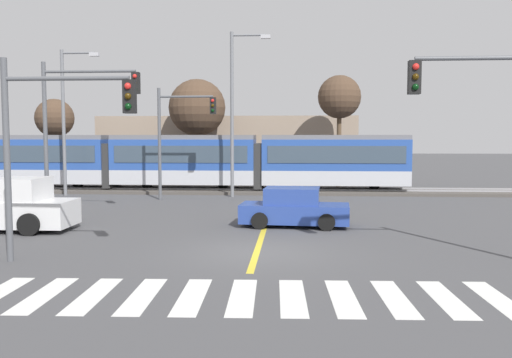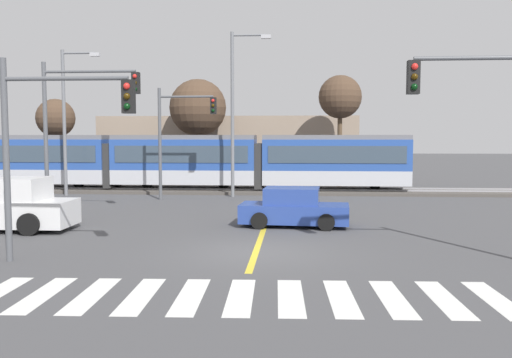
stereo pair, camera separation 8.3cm
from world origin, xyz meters
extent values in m
plane|color=#474749|center=(0.00, 0.00, 0.00)|extent=(200.00, 200.00, 0.00)
cube|color=#4C4742|center=(0.00, 17.95, 0.09)|extent=(120.00, 4.00, 0.18)
cube|color=#939399|center=(0.00, 17.23, 0.23)|extent=(120.00, 0.08, 0.10)
cube|color=#939399|center=(0.00, 18.67, 0.23)|extent=(120.00, 0.08, 0.10)
cube|color=#B7BAC1|center=(-15.34, 17.95, 0.98)|extent=(9.00, 2.60, 0.90)
cube|color=#284C9E|center=(-15.34, 17.95, 2.38)|extent=(9.00, 2.60, 1.90)
cube|color=#384756|center=(-15.34, 16.63, 2.43)|extent=(8.28, 0.04, 1.04)
cube|color=slate|center=(-15.34, 17.95, 3.47)|extent=(9.00, 2.39, 0.28)
cylinder|color=black|center=(-12.86, 17.95, 0.53)|extent=(0.70, 0.20, 0.70)
cylinder|color=black|center=(-17.81, 17.95, 0.53)|extent=(0.70, 0.20, 0.70)
cube|color=#B7BAC1|center=(-5.84, 17.95, 0.98)|extent=(9.00, 2.60, 0.90)
cube|color=#284C9E|center=(-5.84, 17.95, 2.38)|extent=(9.00, 2.60, 1.90)
cube|color=#384756|center=(-5.84, 16.63, 2.43)|extent=(8.28, 0.04, 1.04)
cube|color=slate|center=(-5.84, 17.95, 3.47)|extent=(9.00, 2.39, 0.28)
cylinder|color=black|center=(-3.36, 17.95, 0.53)|extent=(0.70, 0.20, 0.70)
cylinder|color=black|center=(-8.31, 17.95, 0.53)|extent=(0.70, 0.20, 0.70)
cube|color=#B7BAC1|center=(3.66, 17.95, 0.98)|extent=(9.00, 2.60, 0.90)
cube|color=#284C9E|center=(3.66, 17.95, 2.38)|extent=(9.00, 2.60, 1.90)
cube|color=#384756|center=(3.66, 16.63, 2.43)|extent=(8.28, 0.04, 1.04)
cube|color=slate|center=(3.66, 17.95, 3.47)|extent=(9.00, 2.39, 0.28)
cylinder|color=black|center=(6.14, 17.95, 0.53)|extent=(0.70, 0.20, 0.70)
cylinder|color=black|center=(1.19, 17.95, 0.53)|extent=(0.70, 0.20, 0.70)
cube|color=#2D2D2D|center=(-10.59, 17.95, 1.68)|extent=(0.50, 2.34, 2.80)
cube|color=#2D2D2D|center=(-1.09, 17.95, 1.68)|extent=(0.50, 2.34, 2.80)
cube|color=silver|center=(-4.40, -4.74, 0.00)|extent=(0.66, 2.82, 0.01)
cube|color=silver|center=(-3.30, -4.70, 0.00)|extent=(0.66, 2.82, 0.01)
cube|color=silver|center=(-2.20, -4.66, 0.00)|extent=(0.66, 2.82, 0.01)
cube|color=silver|center=(-1.10, -4.62, 0.00)|extent=(0.66, 2.82, 0.01)
cube|color=silver|center=(0.00, -4.58, 0.00)|extent=(0.66, 2.82, 0.01)
cube|color=silver|center=(1.10, -4.54, 0.00)|extent=(0.66, 2.82, 0.01)
cube|color=silver|center=(2.20, -4.50, 0.00)|extent=(0.66, 2.82, 0.01)
cube|color=silver|center=(3.30, -4.46, 0.00)|extent=(0.66, 2.82, 0.01)
cube|color=silver|center=(4.40, -4.42, 0.00)|extent=(0.66, 2.82, 0.01)
cube|color=silver|center=(5.50, -4.38, 0.00)|extent=(0.66, 2.82, 0.01)
cube|color=gold|center=(0.00, 6.68, 0.00)|extent=(0.20, 18.53, 0.01)
cube|color=#284293|center=(1.15, 4.90, 0.52)|extent=(4.32, 2.02, 0.72)
cube|color=#284293|center=(1.06, 4.90, 1.20)|extent=(2.21, 1.68, 0.64)
cube|color=#384756|center=(2.05, 4.82, 1.20)|extent=(0.21, 1.43, 0.52)
cube|color=#384756|center=(1.12, 5.68, 1.20)|extent=(1.78, 0.18, 0.48)
cylinder|color=black|center=(2.48, 5.64, 0.32)|extent=(0.66, 0.27, 0.64)
cylinder|color=black|center=(2.34, 3.95, 0.32)|extent=(0.66, 0.27, 0.64)
cylinder|color=black|center=(-0.03, 5.84, 0.32)|extent=(0.66, 0.27, 0.64)
cylinder|color=black|center=(-0.17, 4.15, 0.32)|extent=(0.66, 0.27, 0.64)
cube|color=silver|center=(-9.80, 3.19, 0.66)|extent=(5.43, 2.03, 0.96)
cube|color=silver|center=(-8.99, 3.20, 1.56)|extent=(1.72, 1.86, 0.84)
cube|color=#384756|center=(-8.24, 3.21, 1.58)|extent=(0.12, 1.69, 0.66)
cylinder|color=black|center=(-8.25, 4.19, 0.40)|extent=(0.80, 0.29, 0.80)
cylinder|color=black|center=(-8.22, 2.23, 0.40)|extent=(0.80, 0.29, 0.80)
cylinder|color=#515459|center=(-6.31, 13.43, 3.09)|extent=(0.18, 0.18, 6.17)
cylinder|color=#515459|center=(-4.81, 13.43, 5.69)|extent=(3.00, 0.12, 0.12)
cube|color=black|center=(-3.31, 13.43, 5.19)|extent=(0.32, 0.28, 0.90)
sphere|color=red|center=(-3.31, 13.28, 5.46)|extent=(0.18, 0.18, 0.18)
sphere|color=#3A2706|center=(-3.31, 13.28, 5.19)|extent=(0.18, 0.18, 0.18)
sphere|color=black|center=(-3.31, 13.28, 4.92)|extent=(0.18, 0.18, 0.18)
cylinder|color=#515459|center=(6.11, -1.05, 5.60)|extent=(3.50, 0.12, 0.12)
cube|color=black|center=(4.36, -1.05, 5.10)|extent=(0.32, 0.28, 0.90)
sphere|color=red|center=(4.36, -1.20, 5.37)|extent=(0.18, 0.18, 0.18)
sphere|color=#3A2706|center=(4.36, -1.20, 5.10)|extent=(0.18, 0.18, 0.18)
sphere|color=black|center=(4.36, -1.20, 4.83)|extent=(0.18, 0.18, 0.18)
cylinder|color=#515459|center=(-6.83, -1.65, 2.83)|extent=(0.18, 0.18, 5.65)
cylinder|color=#515459|center=(-5.08, -1.65, 5.08)|extent=(3.50, 0.12, 0.12)
cube|color=black|center=(-3.33, -1.65, 4.58)|extent=(0.32, 0.28, 0.90)
sphere|color=red|center=(-3.33, -1.80, 4.85)|extent=(0.18, 0.18, 0.18)
sphere|color=#3A2706|center=(-3.33, -1.80, 4.58)|extent=(0.18, 0.18, 0.18)
sphere|color=black|center=(-3.33, -1.80, 4.31)|extent=(0.18, 0.18, 0.18)
cylinder|color=#515459|center=(-9.56, 6.53, 3.34)|extent=(0.18, 0.18, 6.68)
cylinder|color=#515459|center=(-7.56, 6.53, 6.26)|extent=(4.00, 0.12, 0.12)
cube|color=black|center=(-5.56, 6.53, 5.76)|extent=(0.32, 0.28, 0.90)
sphere|color=red|center=(-5.56, 6.38, 6.03)|extent=(0.18, 0.18, 0.18)
sphere|color=#3A2706|center=(-5.56, 6.38, 5.76)|extent=(0.18, 0.18, 0.18)
sphere|color=black|center=(-5.56, 6.38, 5.49)|extent=(0.18, 0.18, 0.18)
cylinder|color=slate|center=(-12.47, 15.10, 4.29)|extent=(0.20, 0.20, 8.58)
cylinder|color=slate|center=(-11.49, 15.10, 8.38)|extent=(1.96, 0.12, 0.12)
cube|color=#B2B2B7|center=(-10.51, 15.10, 8.28)|extent=(0.56, 0.28, 0.20)
cylinder|color=slate|center=(-2.46, 15.11, 4.74)|extent=(0.20, 0.20, 9.47)
cylinder|color=slate|center=(-1.49, 15.11, 9.27)|extent=(1.94, 0.12, 0.12)
cube|color=#B2B2B7|center=(-0.52, 15.11, 9.17)|extent=(0.56, 0.28, 0.20)
cylinder|color=brown|center=(-16.33, 22.46, 2.15)|extent=(0.32, 0.32, 4.30)
sphere|color=#4C3828|center=(-16.33, 22.46, 4.86)|extent=(2.80, 2.80, 2.80)
cylinder|color=brown|center=(-5.93, 23.21, 2.40)|extent=(0.32, 0.32, 4.79)
sphere|color=#4C3828|center=(-5.93, 23.21, 5.62)|extent=(4.14, 4.14, 4.14)
cylinder|color=brown|center=(4.25, 21.91, 2.83)|extent=(0.32, 0.32, 5.66)
sphere|color=#4C3828|center=(4.25, 21.91, 6.25)|extent=(2.98, 2.98, 2.98)
cube|color=gray|center=(-4.19, 28.13, 2.55)|extent=(20.30, 6.00, 5.10)
camera|label=1|loc=(1.10, -16.13, 3.49)|focal=38.00mm
camera|label=2|loc=(1.19, -16.13, 3.49)|focal=38.00mm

